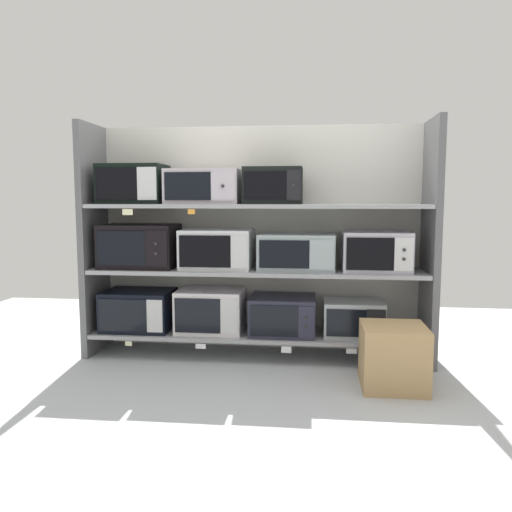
{
  "coord_description": "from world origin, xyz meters",
  "views": [
    {
      "loc": [
        0.43,
        -3.84,
        1.21
      ],
      "look_at": [
        0.0,
        0.0,
        0.78
      ],
      "focal_mm": 35.73,
      "sensor_mm": 36.0,
      "label": 1
    }
  ],
  "objects_px": {
    "microwave_4": "(140,246)",
    "microwave_5": "(217,249)",
    "microwave_0": "(139,310)",
    "microwave_10": "(273,186)",
    "shipping_carton": "(393,356)",
    "microwave_7": "(375,251)",
    "microwave_2": "(283,315)",
    "microwave_3": "(353,318)",
    "microwave_1": "(211,310)",
    "microwave_6": "(296,252)",
    "microwave_8": "(133,184)",
    "microwave_9": "(204,187)"
  },
  "relations": [
    {
      "from": "microwave_6",
      "to": "microwave_9",
      "type": "distance_m",
      "value": 0.86
    },
    {
      "from": "microwave_10",
      "to": "microwave_7",
      "type": "bearing_deg",
      "value": -0.02
    },
    {
      "from": "microwave_7",
      "to": "microwave_9",
      "type": "distance_m",
      "value": 1.38
    },
    {
      "from": "microwave_7",
      "to": "microwave_10",
      "type": "xyz_separation_m",
      "value": [
        -0.76,
        0.0,
        0.49
      ]
    },
    {
      "from": "microwave_9",
      "to": "microwave_8",
      "type": "bearing_deg",
      "value": -180.0
    },
    {
      "from": "shipping_carton",
      "to": "microwave_7",
      "type": "bearing_deg",
      "value": 96.24
    },
    {
      "from": "microwave_0",
      "to": "microwave_9",
      "type": "bearing_deg",
      "value": 0.01
    },
    {
      "from": "microwave_8",
      "to": "shipping_carton",
      "type": "relative_size",
      "value": 1.21
    },
    {
      "from": "microwave_9",
      "to": "microwave_10",
      "type": "xyz_separation_m",
      "value": [
        0.53,
        0.0,
        0.01
      ]
    },
    {
      "from": "microwave_2",
      "to": "microwave_5",
      "type": "xyz_separation_m",
      "value": [
        -0.51,
        0.0,
        0.5
      ]
    },
    {
      "from": "microwave_10",
      "to": "shipping_carton",
      "type": "distance_m",
      "value": 1.5
    },
    {
      "from": "microwave_8",
      "to": "microwave_10",
      "type": "distance_m",
      "value": 1.09
    },
    {
      "from": "microwave_5",
      "to": "microwave_4",
      "type": "bearing_deg",
      "value": 179.99
    },
    {
      "from": "microwave_0",
      "to": "microwave_1",
      "type": "bearing_deg",
      "value": 0.0
    },
    {
      "from": "microwave_10",
      "to": "microwave_1",
      "type": "bearing_deg",
      "value": -179.97
    },
    {
      "from": "microwave_2",
      "to": "microwave_8",
      "type": "xyz_separation_m",
      "value": [
        -1.16,
        0.0,
        1.0
      ]
    },
    {
      "from": "microwave_1",
      "to": "microwave_6",
      "type": "relative_size",
      "value": 0.89
    },
    {
      "from": "microwave_8",
      "to": "microwave_3",
      "type": "bearing_deg",
      "value": 0.0
    },
    {
      "from": "microwave_4",
      "to": "microwave_6",
      "type": "bearing_deg",
      "value": 0.0
    },
    {
      "from": "microwave_0",
      "to": "microwave_3",
      "type": "relative_size",
      "value": 1.17
    },
    {
      "from": "microwave_10",
      "to": "microwave_5",
      "type": "bearing_deg",
      "value": -179.97
    },
    {
      "from": "microwave_10",
      "to": "microwave_3",
      "type": "bearing_deg",
      "value": -0.02
    },
    {
      "from": "microwave_4",
      "to": "microwave_3",
      "type": "bearing_deg",
      "value": -0.0
    },
    {
      "from": "microwave_7",
      "to": "microwave_10",
      "type": "bearing_deg",
      "value": 179.98
    },
    {
      "from": "microwave_1",
      "to": "microwave_4",
      "type": "relative_size",
      "value": 0.88
    },
    {
      "from": "microwave_7",
      "to": "shipping_carton",
      "type": "bearing_deg",
      "value": -83.76
    },
    {
      "from": "microwave_3",
      "to": "shipping_carton",
      "type": "distance_m",
      "value": 0.61
    },
    {
      "from": "microwave_2",
      "to": "shipping_carton",
      "type": "height_order",
      "value": "microwave_2"
    },
    {
      "from": "microwave_0",
      "to": "microwave_5",
      "type": "distance_m",
      "value": 0.8
    },
    {
      "from": "microwave_0",
      "to": "microwave_4",
      "type": "relative_size",
      "value": 0.92
    },
    {
      "from": "microwave_2",
      "to": "microwave_3",
      "type": "height_order",
      "value": "microwave_2"
    },
    {
      "from": "microwave_9",
      "to": "microwave_10",
      "type": "bearing_deg",
      "value": 0.02
    },
    {
      "from": "microwave_0",
      "to": "microwave_7",
      "type": "height_order",
      "value": "microwave_7"
    },
    {
      "from": "microwave_1",
      "to": "microwave_2",
      "type": "height_order",
      "value": "microwave_1"
    },
    {
      "from": "microwave_10",
      "to": "shipping_carton",
      "type": "bearing_deg",
      "value": -34.36
    },
    {
      "from": "microwave_3",
      "to": "microwave_5",
      "type": "height_order",
      "value": "microwave_5"
    },
    {
      "from": "microwave_2",
      "to": "microwave_4",
      "type": "height_order",
      "value": "microwave_4"
    },
    {
      "from": "microwave_4",
      "to": "microwave_5",
      "type": "bearing_deg",
      "value": -0.01
    },
    {
      "from": "microwave_2",
      "to": "shipping_carton",
      "type": "relative_size",
      "value": 1.22
    },
    {
      "from": "microwave_6",
      "to": "microwave_2",
      "type": "bearing_deg",
      "value": -179.79
    },
    {
      "from": "microwave_0",
      "to": "microwave_10",
      "type": "height_order",
      "value": "microwave_10"
    },
    {
      "from": "microwave_3",
      "to": "microwave_1",
      "type": "bearing_deg",
      "value": -180.0
    },
    {
      "from": "microwave_4",
      "to": "microwave_5",
      "type": "distance_m",
      "value": 0.61
    },
    {
      "from": "microwave_8",
      "to": "microwave_1",
      "type": "bearing_deg",
      "value": -0.01
    },
    {
      "from": "microwave_1",
      "to": "microwave_4",
      "type": "height_order",
      "value": "microwave_4"
    },
    {
      "from": "microwave_8",
      "to": "shipping_carton",
      "type": "xyz_separation_m",
      "value": [
        1.91,
        -0.56,
        -1.13
      ]
    },
    {
      "from": "microwave_5",
      "to": "microwave_8",
      "type": "bearing_deg",
      "value": 180.0
    },
    {
      "from": "microwave_1",
      "to": "shipping_carton",
      "type": "bearing_deg",
      "value": -23.24
    },
    {
      "from": "microwave_5",
      "to": "microwave_10",
      "type": "distance_m",
      "value": 0.65
    },
    {
      "from": "microwave_1",
      "to": "microwave_7",
      "type": "xyz_separation_m",
      "value": [
        1.25,
        -0.0,
        0.48
      ]
    }
  ]
}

